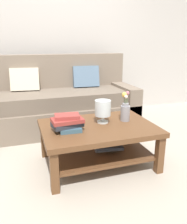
% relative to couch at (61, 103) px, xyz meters
% --- Properties ---
extents(ground_plane, '(10.00, 10.00, 0.00)m').
position_rel_couch_xyz_m(ground_plane, '(0.11, -0.96, -0.36)').
color(ground_plane, '#ADA393').
extents(back_wall, '(6.40, 0.12, 2.70)m').
position_rel_couch_xyz_m(back_wall, '(0.11, 0.69, 0.99)').
color(back_wall, '#BCB7B2').
rests_on(back_wall, ground).
extents(couch, '(2.16, 0.90, 1.06)m').
position_rel_couch_xyz_m(couch, '(0.00, 0.00, 0.00)').
color(couch, '#7A6B5B').
rests_on(couch, ground).
extents(coffee_table, '(1.13, 0.81, 0.43)m').
position_rel_couch_xyz_m(coffee_table, '(0.15, -1.26, -0.05)').
color(coffee_table, brown).
rests_on(coffee_table, ground).
extents(book_stack_main, '(0.31, 0.22, 0.16)m').
position_rel_couch_xyz_m(book_stack_main, '(-0.17, -1.29, 0.14)').
color(book_stack_main, '#3D6075').
rests_on(book_stack_main, coffee_table).
extents(glass_hurricane_vase, '(0.17, 0.17, 0.24)m').
position_rel_couch_xyz_m(glass_hurricane_vase, '(0.22, -1.18, 0.22)').
color(glass_hurricane_vase, silver).
rests_on(glass_hurricane_vase, coffee_table).
extents(flower_pitcher, '(0.10, 0.10, 0.32)m').
position_rel_couch_xyz_m(flower_pitcher, '(0.47, -1.20, 0.19)').
color(flower_pitcher, gray).
rests_on(flower_pitcher, coffee_table).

